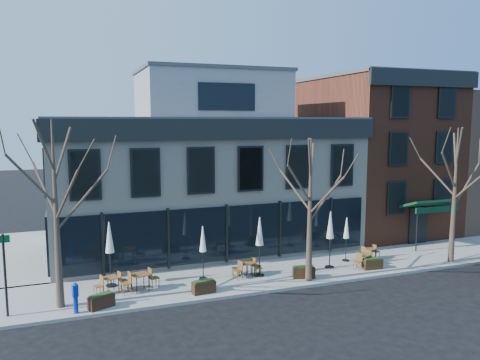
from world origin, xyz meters
name	(u,v)px	position (x,y,z in m)	size (l,w,h in m)	color
ground	(226,267)	(0.00, 0.00, 0.00)	(120.00, 120.00, 0.00)	black
sidewalk_front	(297,271)	(3.25, -2.15, 0.07)	(33.50, 4.70, 0.15)	gray
sidewalk_side	(13,256)	(-11.25, 6.00, 0.07)	(4.50, 12.00, 0.15)	gray
corner_building	(202,172)	(0.07, 5.07, 4.72)	(18.39, 10.39, 11.10)	beige
red_brick_building	(373,153)	(13.00, 4.98, 5.64)	(8.20, 11.78, 11.18)	brown
bg_building	(466,157)	(23.00, 6.00, 5.00)	(12.00, 12.00, 10.00)	#8C664C
tree_corner	(56,212)	(-8.49, -3.20, 4.25)	(3.93, 3.98, 7.92)	#382B21
tree_mid	(310,208)	(3.01, -3.90, 3.79)	(3.50, 3.55, 7.04)	#382B21
tree_right	(455,193)	(12.01, -3.90, 4.02)	(3.72, 3.77, 7.48)	#382B21
sign_pole	(5,270)	(-10.50, -3.50, 2.07)	(0.50, 0.10, 3.40)	black
call_box	(75,297)	(-7.90, -4.14, 0.85)	(0.27, 0.26, 1.32)	#0D2EAF
cafe_set_0	(111,283)	(-6.33, -2.15, 0.59)	(1.67, 0.95, 0.86)	brown
cafe_set_1	(140,280)	(-5.04, -2.46, 0.65)	(1.91, 0.92, 0.98)	brown
cafe_set_2	(247,268)	(0.36, -2.22, 0.57)	(1.60, 0.77, 0.82)	brown
cafe_set_3	(247,268)	(0.35, -2.29, 0.60)	(1.70, 0.96, 0.88)	brown
cafe_set_4	(364,259)	(6.79, -3.07, 0.60)	(1.67, 1.05, 0.87)	brown
cafe_set_5	(369,253)	(7.82, -2.09, 0.58)	(1.62, 0.75, 0.83)	brown
umbrella_0	(110,241)	(-6.26, -1.37, 2.36)	(0.50, 0.50, 3.14)	black
umbrella_1	(203,242)	(-1.86, -1.94, 2.06)	(0.43, 0.43, 2.70)	black
umbrella_2	(260,234)	(0.96, -2.47, 2.31)	(0.49, 0.49, 3.07)	black
umbrella_3	(330,228)	(5.02, -2.51, 2.32)	(0.49, 0.49, 3.07)	black
umbrella_4	(346,230)	(6.52, -1.76, 1.91)	(0.40, 0.40, 2.50)	black
planter_0	(101,301)	(-6.88, -3.92, 0.45)	(1.16, 0.83, 0.60)	#321C10
planter_1	(204,287)	(-2.35, -3.76, 0.45)	(1.12, 0.58, 0.60)	#311E10
planter_2	(304,272)	(2.94, -3.50, 0.45)	(1.17, 0.71, 0.61)	black
planter_3	(372,264)	(7.05, -3.50, 0.44)	(1.09, 0.52, 0.59)	#312310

